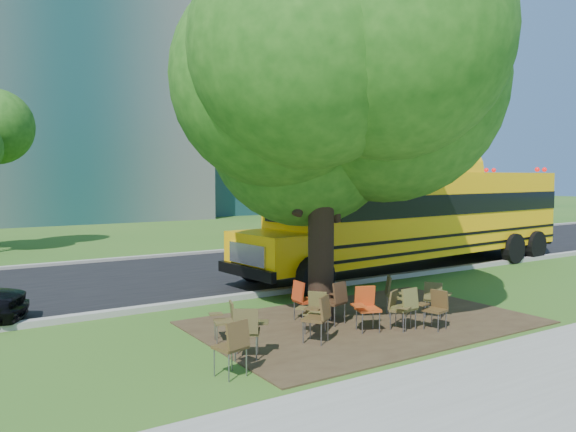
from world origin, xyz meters
TOP-DOWN VIEW (x-y plane):
  - ground at (0.00, 0.00)m, footprint 160.00×160.00m
  - sidewalk at (0.00, -5.00)m, footprint 60.00×4.00m
  - dirt_patch at (1.00, -0.50)m, footprint 7.00×4.50m
  - asphalt_road at (0.00, 7.00)m, footprint 80.00×8.00m
  - kerb_near at (0.00, 3.00)m, footprint 80.00×0.25m
  - kerb_far at (0.00, 11.10)m, footprint 80.00×0.25m
  - building_right at (24.00, 38.00)m, footprint 30.00×16.00m
  - bg_tree_3 at (8.00, 14.00)m, footprint 5.60×5.60m
  - bg_tree_4 at (16.00, 13.00)m, footprint 5.00×5.00m
  - main_tree at (0.37, 0.24)m, footprint 7.20×7.20m
  - school_bus at (7.46, 3.99)m, footprint 13.51×4.10m
  - chair_0 at (-2.83, -1.87)m, footprint 0.61×0.64m
  - chair_1 at (-2.26, -1.28)m, footprint 0.77×0.61m
  - chair_2 at (-0.70, -1.17)m, footprint 0.60×0.76m
  - chair_3 at (0.55, -1.04)m, footprint 0.72×0.57m
  - chair_4 at (1.27, -1.43)m, footprint 0.59×0.55m
  - chair_5 at (1.18, -1.30)m, footprint 0.55×0.65m
  - chair_6 at (1.82, -1.69)m, footprint 0.58×0.55m
  - chair_7 at (2.48, -1.08)m, footprint 0.69×0.56m
  - chair_8 at (-2.11, -0.16)m, footprint 0.48×0.61m
  - chair_9 at (-0.38, -0.58)m, footprint 0.70×0.56m
  - chair_10 at (-0.09, 0.22)m, footprint 0.53×0.60m
  - chair_11 at (0.35, -0.30)m, footprint 0.64×0.69m
  - chair_12 at (1.88, -0.45)m, footprint 0.61×0.77m

SIDE VIEW (x-z plane):
  - ground at x=0.00m, z-range 0.00..0.00m
  - dirt_patch at x=1.00m, z-range 0.00..0.03m
  - sidewalk at x=0.00m, z-range 0.00..0.04m
  - asphalt_road at x=0.00m, z-range 0.00..0.04m
  - kerb_near at x=0.00m, z-range 0.00..0.14m
  - kerb_far at x=0.00m, z-range 0.00..0.14m
  - chair_8 at x=-2.11m, z-range 0.09..0.87m
  - chair_5 at x=1.18m, z-range 0.09..0.90m
  - chair_6 at x=1.82m, z-range 0.10..0.91m
  - chair_9 at x=-0.38m, z-range 0.10..0.92m
  - chair_7 at x=2.48m, z-range 0.10..0.93m
  - chair_4 at x=1.27m, z-range 0.11..1.00m
  - chair_10 at x=-0.09m, z-range 0.11..1.00m
  - chair_12 at x=1.88m, z-range 0.11..1.01m
  - chair_0 at x=-2.83m, z-range 0.11..1.01m
  - chair_2 at x=-0.70m, z-range 0.11..1.02m
  - chair_3 at x=0.55m, z-range 0.11..1.02m
  - chair_1 at x=-2.26m, z-range 0.11..1.02m
  - chair_11 at x=0.35m, z-range 0.11..1.04m
  - school_bus at x=7.46m, z-range 0.26..3.51m
  - bg_tree_4 at x=16.00m, z-range 0.92..7.77m
  - bg_tree_3 at x=8.00m, z-range 1.11..8.95m
  - main_tree at x=0.37m, z-range 0.79..9.60m
  - building_right at x=24.00m, z-range 0.00..25.00m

